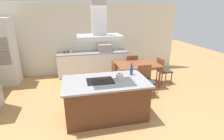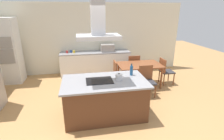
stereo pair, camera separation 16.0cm
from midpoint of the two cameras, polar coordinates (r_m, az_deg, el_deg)
ground at (r=5.62m, az=-3.75°, el=-6.16°), size 16.00×16.00×0.00m
wall_back at (r=6.90m, az=-5.83°, el=10.33°), size 7.20×0.10×2.70m
kitchen_island at (r=4.09m, az=-1.25°, el=-9.30°), size 1.92×1.12×0.90m
cooktop at (r=3.88m, az=-3.06°, el=-3.57°), size 0.60×0.44×0.01m
tea_kettle at (r=3.91m, az=3.51°, el=-2.35°), size 0.21×0.16×0.17m
olive_oil_bottle at (r=4.22m, az=7.56°, el=-0.08°), size 0.07×0.07×0.29m
back_counter at (r=6.75m, az=-4.77°, el=2.32°), size 2.67×0.62×0.90m
countertop_microwave at (r=6.66m, az=-0.91°, el=7.40°), size 0.50×0.38×0.28m
coffee_mug_red at (r=6.61m, az=-14.10°, el=5.88°), size 0.08×0.08×0.09m
coffee_mug_blue at (r=6.67m, az=-12.87°, el=6.08°), size 0.08×0.08×0.09m
coffee_mug_yellow at (r=6.58m, az=-11.88°, el=5.99°), size 0.08×0.08×0.09m
wall_oven_stack at (r=6.74m, az=-30.71°, el=5.37°), size 0.70×0.66×2.20m
dining_table at (r=5.67m, az=9.91°, el=1.07°), size 1.40×0.90×0.75m
chair_at_left_end at (r=5.48m, az=0.81°, el=-1.04°), size 0.42×0.42×0.89m
chair_facing_island at (r=5.15m, az=12.35°, el=-2.88°), size 0.42×0.42×0.89m
chair_at_right_end at (r=6.10m, az=17.92°, el=0.12°), size 0.42×0.42×0.89m
chair_facing_back_wall at (r=6.32m, az=7.77°, el=1.56°), size 0.42×0.42×0.89m
range_hood at (r=3.59m, az=-3.40°, el=14.31°), size 0.90×0.55×0.78m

